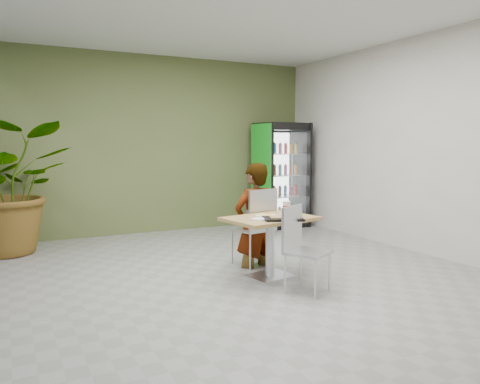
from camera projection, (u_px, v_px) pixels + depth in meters
name	position (u px, v px, depth m)	size (l,w,h in m)	color
ground	(244.00, 281.00, 5.55)	(7.00, 7.00, 0.00)	gray
room_envelope	(244.00, 146.00, 5.38)	(6.00, 7.00, 3.20)	silver
dining_table	(270.00, 235.00, 5.59)	(1.14, 0.89, 0.75)	#A38446
chair_far	(258.00, 221.00, 6.14)	(0.53, 0.54, 1.04)	silver
chair_near	(300.00, 242.00, 5.12)	(0.57, 0.57, 0.94)	silver
seated_woman	(254.00, 226.00, 6.19)	(0.62, 0.40, 1.67)	black
pizza_plate	(266.00, 215.00, 5.66)	(0.34, 0.34, 0.03)	white
soda_cup	(286.00, 209.00, 5.69)	(0.10, 0.10, 0.17)	white
napkin_stack	(259.00, 219.00, 5.35)	(0.15, 0.15, 0.02)	white
cafeteria_tray	(283.00, 219.00, 5.38)	(0.44, 0.32, 0.03)	black
beverage_fridge	(281.00, 175.00, 9.10)	(0.96, 0.76, 2.02)	black
potted_plant	(9.00, 188.00, 6.86)	(1.75, 1.52, 1.95)	#2D7130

